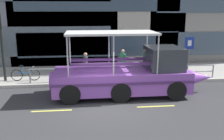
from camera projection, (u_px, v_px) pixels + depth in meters
ground_plane at (104, 103)px, 12.38m from camera, size 120.00×120.00×0.00m
sidewalk at (97, 74)px, 17.77m from camera, size 32.00×4.80×0.18m
curb_edge at (100, 84)px, 15.36m from camera, size 32.00×0.18×0.18m
lane_centreline at (105, 108)px, 11.74m from camera, size 25.80×0.12×0.01m
curb_guardrail at (125, 71)px, 15.72m from camera, size 11.47×0.09×0.84m
traffic_light_pole at (1, 41)px, 15.05m from camera, size 0.24×0.46×4.05m
parking_sign at (189, 50)px, 16.28m from camera, size 0.60×0.12×2.56m
leaned_bicycle at (25, 75)px, 15.61m from camera, size 1.74×0.46×0.96m
duck_tour_boat at (131, 75)px, 13.48m from camera, size 8.69×2.57×3.33m
pedestrian_near_bow at (160, 60)px, 17.02m from camera, size 0.22×0.47×1.63m
pedestrian_mid_left at (123, 59)px, 17.15m from camera, size 0.38×0.35×1.66m
pedestrian_mid_right at (86, 63)px, 16.21m from camera, size 0.28×0.43×1.61m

